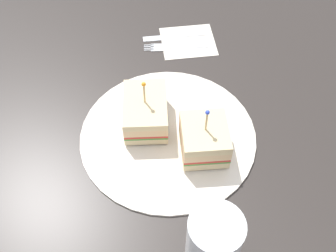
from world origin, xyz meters
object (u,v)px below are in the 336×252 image
Objects in this scene: sandwich_half_front at (146,111)px; knife at (171,37)px; fork at (169,47)px; sandwich_half_back at (204,139)px; napkin at (188,41)px; drink_glass at (213,245)px; plate at (168,135)px.

knife is (-16.09, 16.52, -3.13)cm from sandwich_half_front.
knife is (-2.31, 2.21, 0.00)cm from fork.
napkin is (-23.36, 14.19, -3.44)cm from sandwich_half_back.
sandwich_half_back is at bearing 23.45° from sandwich_half_front.
sandwich_half_front is 1.02× the size of knife.
sandwich_half_back is 0.98× the size of napkin.
sandwich_half_back is 18.04cm from drink_glass.
sandwich_half_back is 26.28cm from fork.
plate is at bearing -153.58° from sandwich_half_back.
sandwich_half_front reaches higher than plate.
napkin is at bearing 79.83° from fork.
plate reaches higher than knife.
sandwich_half_back reaches higher than plate.
knife is at bearing 155.55° from sandwich_half_back.
plate is 2.43× the size of knife.
sandwich_half_back is 27.55cm from napkin.
drink_glass is (25.16, -5.72, 1.62)cm from sandwich_half_front.
drink_glass is at bearing -34.61° from sandwich_half_back.
plate is at bearing 160.68° from drink_glass.
knife is at bearing 151.67° from drink_glass.
sandwich_half_front is at bearing -55.17° from napkin.
sandwich_half_back is 0.95× the size of drink_glass.
sandwich_half_front is 1.07× the size of fork.
sandwich_half_front reaches higher than napkin.
napkin is (-17.43, 17.14, -0.34)cm from plate.
sandwich_half_front is 23.27cm from knife.
drink_glass is 0.96× the size of fork.
plate is 2.56× the size of fork.
plate is at bearing -35.03° from fork.
sandwich_half_back is at bearing 26.42° from plate.
plate is at bearing -36.12° from knife.
knife is (-20.52, 14.97, -0.24)cm from plate.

